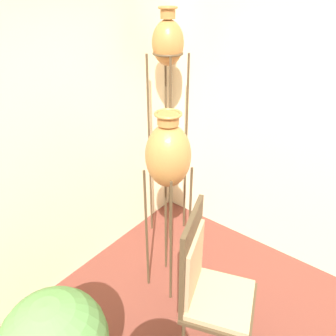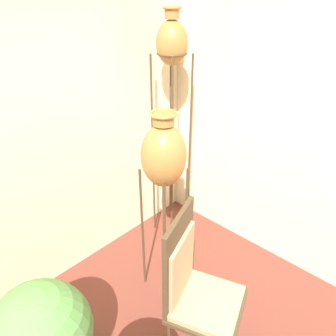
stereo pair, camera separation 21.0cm
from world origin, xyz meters
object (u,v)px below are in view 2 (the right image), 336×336
potted_plant (41,336)px  vase_stand_medium (164,157)px  chair (194,285)px  vase_stand_tall (172,54)px

potted_plant → vase_stand_medium: bearing=0.8°
chair → potted_plant: bearing=126.0°
vase_stand_tall → chair: vase_stand_tall is taller
vase_stand_tall → potted_plant: bearing=-164.2°
vase_stand_medium → chair: 0.89m
vase_stand_tall → vase_stand_medium: bearing=-141.6°
vase_stand_medium → potted_plant: size_ratio=2.00×
chair → vase_stand_tall: bearing=28.9°
vase_stand_medium → potted_plant: bearing=-179.2°
vase_stand_tall → chair: size_ratio=1.87×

